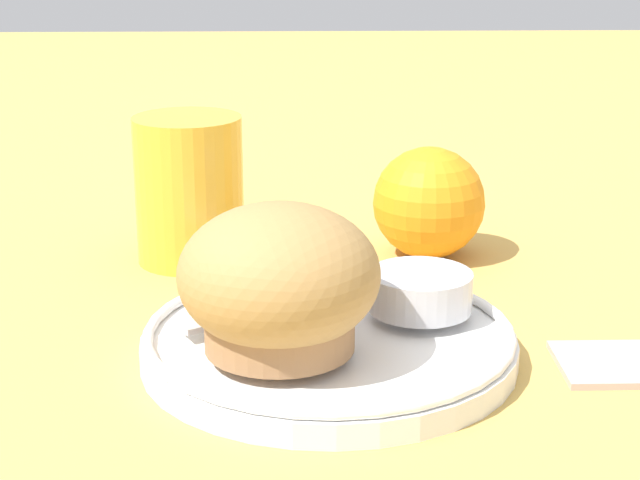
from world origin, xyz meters
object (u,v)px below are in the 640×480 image
butter_knife (317,299)px  orange_fruit (429,203)px  juice_glass (189,190)px  muffin (279,283)px

butter_knife → orange_fruit: orange_fruit is taller
juice_glass → orange_fruit: bearing=1.2°
orange_fruit → juice_glass: juice_glass is taller
juice_glass → butter_knife: bearing=-57.6°
butter_knife → muffin: bearing=-138.0°
muffin → juice_glass: size_ratio=1.03×
muffin → butter_knife: 0.08m
muffin → juice_glass: 0.21m
juice_glass → muffin: bearing=-72.2°
butter_knife → juice_glass: bearing=92.1°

